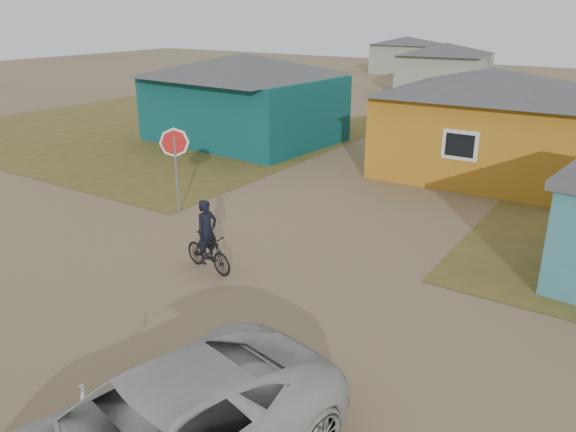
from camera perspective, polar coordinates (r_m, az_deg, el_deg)
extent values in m
plane|color=olive|center=(12.20, -11.95, -8.93)|extent=(120.00, 120.00, 0.00)
cube|color=brown|center=(30.37, -13.33, 8.63)|extent=(20.00, 18.00, 0.00)
cube|color=#0B3E40|center=(26.79, -4.51, 10.85)|extent=(8.40, 6.54, 3.00)
pyramid|color=#3E3D40|center=(26.54, -4.63, 15.11)|extent=(8.93, 7.08, 1.00)
cube|color=#B4751B|center=(22.36, 19.40, 7.89)|extent=(7.21, 6.24, 3.00)
pyramid|color=#3E3D40|center=(22.06, 20.00, 12.83)|extent=(7.72, 6.76, 0.90)
cube|color=silver|center=(19.47, 17.08, 6.89)|extent=(1.20, 0.06, 1.00)
cube|color=black|center=(19.44, 17.05, 6.88)|extent=(0.95, 0.04, 0.75)
cube|color=gray|center=(43.76, 15.54, 13.72)|extent=(6.49, 5.60, 2.80)
pyramid|color=#3E3D40|center=(43.61, 15.77, 16.06)|extent=(7.04, 6.15, 0.80)
cube|color=gray|center=(57.75, 11.82, 15.39)|extent=(5.75, 5.28, 2.70)
pyramid|color=#3E3D40|center=(57.64, 11.94, 17.07)|extent=(6.28, 5.81, 0.70)
cylinder|color=gray|center=(17.00, -11.23, 3.95)|extent=(0.07, 0.07, 2.39)
imported|color=black|center=(13.41, -8.12, -3.65)|extent=(1.60, 0.68, 0.93)
imported|color=black|center=(13.21, -8.23, -1.58)|extent=(0.45, 0.61, 1.53)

